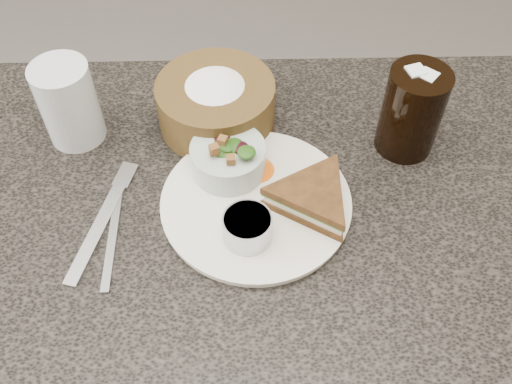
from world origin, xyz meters
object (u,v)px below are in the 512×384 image
object	(u,v)px
sandwich	(313,197)
bread_basket	(216,98)
dressing_ramekin	(247,228)
dinner_plate	(256,203)
water_glass	(69,103)
salad_bowl	(228,155)
cola_glass	(413,108)
dining_table	(236,336)

from	to	relation	value
sandwich	bread_basket	distance (m)	0.23
dressing_ramekin	dinner_plate	bearing A→B (deg)	78.28
dressing_ramekin	water_glass	size ratio (longest dim) A/B	0.51
sandwich	water_glass	xyz separation A→B (m)	(-0.35, 0.16, 0.03)
sandwich	salad_bowl	world-z (taller)	salad_bowl
water_glass	cola_glass	bearing A→B (deg)	-3.71
dinner_plate	cola_glass	xyz separation A→B (m)	(0.23, 0.11, 0.07)
salad_bowl	bread_basket	world-z (taller)	bread_basket
bread_basket	salad_bowl	bearing A→B (deg)	-79.90
salad_bowl	dressing_ramekin	xyz separation A→B (m)	(0.03, -0.12, -0.01)
sandwich	bread_basket	size ratio (longest dim) A/B	0.80
bread_basket	water_glass	size ratio (longest dim) A/B	1.40
dinner_plate	water_glass	bearing A→B (deg)	151.92
dressing_ramekin	dining_table	bearing A→B (deg)	128.86
cola_glass	salad_bowl	bearing A→B (deg)	-168.36
bread_basket	dining_table	bearing A→B (deg)	-84.45
cola_glass	water_glass	size ratio (longest dim) A/B	1.15
sandwich	cola_glass	xyz separation A→B (m)	(0.15, 0.12, 0.04)
sandwich	bread_basket	xyz separation A→B (m)	(-0.14, 0.18, 0.02)
dining_table	cola_glass	bearing A→B (deg)	27.81
dining_table	sandwich	world-z (taller)	sandwich
dining_table	dressing_ramekin	bearing A→B (deg)	-51.14
salad_bowl	dressing_ramekin	distance (m)	0.12
bread_basket	cola_glass	xyz separation A→B (m)	(0.29, -0.05, 0.02)
dining_table	cola_glass	size ratio (longest dim) A/B	6.72
dinner_plate	sandwich	distance (m)	0.08
cola_glass	water_glass	world-z (taller)	cola_glass
dining_table	water_glass	distance (m)	0.53
dinner_plate	bread_basket	distance (m)	0.18
sandwich	cola_glass	distance (m)	0.20
cola_glass	dinner_plate	bearing A→B (deg)	-153.58
dining_table	water_glass	size ratio (longest dim) A/B	7.73
sandwich	dining_table	bearing A→B (deg)	-140.82
dining_table	cola_glass	xyz separation A→B (m)	(0.27, 0.14, 0.45)
bread_basket	dinner_plate	bearing A→B (deg)	-71.01
sandwich	salad_bowl	xyz separation A→B (m)	(-0.12, 0.07, 0.01)
dining_table	water_glass	xyz separation A→B (m)	(-0.23, 0.17, 0.44)
dressing_ramekin	water_glass	distance (m)	0.33
dining_table	bread_basket	distance (m)	0.47
water_glass	dining_table	bearing A→B (deg)	-36.46
salad_bowl	cola_glass	bearing A→B (deg)	11.64
sandwich	dressing_ramekin	bearing A→B (deg)	-120.23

